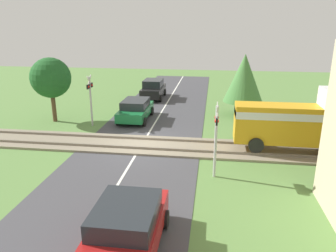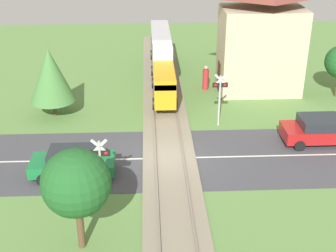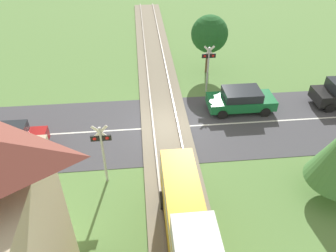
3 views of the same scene
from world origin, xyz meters
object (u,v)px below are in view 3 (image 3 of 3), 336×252
crossing_signal_east_approach (102,147)px  car_near_crossing (241,99)px  car_far_side (5,142)px  crossing_signal_west_approach (208,63)px

crossing_signal_east_approach → car_near_crossing: bearing=-146.1°
car_near_crossing → car_far_side: 13.56m
car_far_side → crossing_signal_east_approach: 5.97m
car_near_crossing → crossing_signal_west_approach: crossing_signal_west_approach is taller
crossing_signal_west_approach → crossing_signal_east_approach: size_ratio=1.00×
car_near_crossing → crossing_signal_west_approach: bearing=-56.4°
crossing_signal_west_approach → crossing_signal_east_approach: 10.09m
car_far_side → car_near_crossing: bearing=-167.7°
car_far_side → crossing_signal_west_approach: 12.84m
car_far_side → crossing_signal_west_approach: (-11.60, -5.37, 1.29)m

